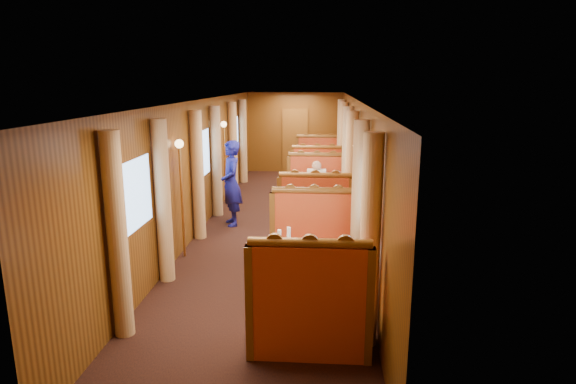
# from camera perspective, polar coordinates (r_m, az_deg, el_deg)

# --- Properties ---
(floor) EXTENTS (3.00, 12.00, 0.01)m
(floor) POSITION_cam_1_polar(r_m,az_deg,el_deg) (9.65, -1.20, -4.14)
(floor) COLOR black
(floor) RESTS_ON ground
(ceiling) EXTENTS (3.00, 12.00, 0.01)m
(ceiling) POSITION_cam_1_polar(r_m,az_deg,el_deg) (9.22, -1.28, 10.86)
(ceiling) COLOR silver
(ceiling) RESTS_ON wall_left
(wall_far) EXTENTS (3.00, 0.01, 2.50)m
(wall_far) POSITION_cam_1_polar(r_m,az_deg,el_deg) (15.29, 0.84, 7.04)
(wall_far) COLOR brown
(wall_far) RESTS_ON floor
(wall_near) EXTENTS (3.00, 0.01, 2.50)m
(wall_near) POSITION_cam_1_polar(r_m,az_deg,el_deg) (3.66, -10.13, -13.14)
(wall_near) COLOR brown
(wall_near) RESTS_ON floor
(wall_left) EXTENTS (0.01, 12.00, 2.50)m
(wall_left) POSITION_cam_1_polar(r_m,az_deg,el_deg) (9.61, -10.19, 3.25)
(wall_left) COLOR brown
(wall_left) RESTS_ON floor
(wall_right) EXTENTS (0.01, 12.00, 2.50)m
(wall_right) POSITION_cam_1_polar(r_m,az_deg,el_deg) (9.34, 7.98, 3.05)
(wall_right) COLOR brown
(wall_right) RESTS_ON floor
(doorway_far) EXTENTS (0.80, 0.04, 2.00)m
(doorway_far) POSITION_cam_1_polar(r_m,az_deg,el_deg) (15.29, 0.83, 6.10)
(doorway_far) COLOR brown
(doorway_far) RESTS_ON floor
(table_near) EXTENTS (1.05, 0.72, 0.75)m
(table_near) POSITION_cam_1_polar(r_m,az_deg,el_deg) (6.20, 2.80, -10.53)
(table_near) COLOR white
(table_near) RESTS_ON floor
(banquette_near_fwd) EXTENTS (1.30, 0.55, 1.34)m
(banquette_near_fwd) POSITION_cam_1_polar(r_m,az_deg,el_deg) (5.26, 2.54, -14.47)
(banquette_near_fwd) COLOR #AB1E13
(banquette_near_fwd) RESTS_ON floor
(banquette_near_aft) EXTENTS (1.30, 0.55, 1.34)m
(banquette_near_aft) POSITION_cam_1_polar(r_m,az_deg,el_deg) (7.12, 3.00, -6.91)
(banquette_near_aft) COLOR #AB1E13
(banquette_near_aft) RESTS_ON floor
(table_mid) EXTENTS (1.05, 0.72, 0.75)m
(table_mid) POSITION_cam_1_polar(r_m,az_deg,el_deg) (9.51, 3.30, -2.07)
(table_mid) COLOR white
(table_mid) RESTS_ON floor
(banquette_mid_fwd) EXTENTS (1.30, 0.55, 1.34)m
(banquette_mid_fwd) POSITION_cam_1_polar(r_m,az_deg,el_deg) (8.52, 3.20, -3.53)
(banquette_mid_fwd) COLOR #AB1E13
(banquette_mid_fwd) RESTS_ON floor
(banquette_mid_aft) EXTENTS (1.30, 0.55, 1.34)m
(banquette_mid_aft) POSITION_cam_1_polar(r_m,az_deg,el_deg) (10.48, 3.38, -0.37)
(banquette_mid_aft) COLOR #AB1E13
(banquette_mid_aft) RESTS_ON floor
(table_far) EXTENTS (1.05, 0.72, 0.75)m
(table_far) POSITION_cam_1_polar(r_m,az_deg,el_deg) (12.92, 3.53, 1.98)
(table_far) COLOR white
(table_far) RESTS_ON floor
(banquette_far_fwd) EXTENTS (1.30, 0.55, 1.34)m
(banquette_far_fwd) POSITION_cam_1_polar(r_m,az_deg,el_deg) (11.92, 3.48, 1.27)
(banquette_far_fwd) COLOR #AB1E13
(banquette_far_fwd) RESTS_ON floor
(banquette_far_aft) EXTENTS (1.30, 0.55, 1.34)m
(banquette_far_aft) POSITION_cam_1_polar(r_m,az_deg,el_deg) (13.91, 3.58, 2.98)
(banquette_far_aft) COLOR #AB1E13
(banquette_far_aft) RESTS_ON floor
(tea_tray) EXTENTS (0.42, 0.37, 0.01)m
(tea_tray) POSITION_cam_1_polar(r_m,az_deg,el_deg) (6.00, 1.82, -7.39)
(tea_tray) COLOR silver
(tea_tray) RESTS_ON table_near
(teapot_left) EXTENTS (0.19, 0.15, 0.15)m
(teapot_left) POSITION_cam_1_polar(r_m,az_deg,el_deg) (5.97, 1.21, -6.81)
(teapot_left) COLOR silver
(teapot_left) RESTS_ON tea_tray
(teapot_right) EXTENTS (0.19, 0.15, 0.14)m
(teapot_right) POSITION_cam_1_polar(r_m,az_deg,el_deg) (5.96, 2.43, -6.93)
(teapot_right) COLOR silver
(teapot_right) RESTS_ON tea_tray
(teapot_back) EXTENTS (0.18, 0.14, 0.14)m
(teapot_back) POSITION_cam_1_polar(r_m,az_deg,el_deg) (6.10, 1.92, -6.39)
(teapot_back) COLOR silver
(teapot_back) RESTS_ON tea_tray
(fruit_plate) EXTENTS (0.21, 0.21, 0.05)m
(fruit_plate) POSITION_cam_1_polar(r_m,az_deg,el_deg) (5.94, 6.00, -7.58)
(fruit_plate) COLOR white
(fruit_plate) RESTS_ON table_near
(cup_inboard) EXTENTS (0.08, 0.08, 0.26)m
(cup_inboard) POSITION_cam_1_polar(r_m,az_deg,el_deg) (6.14, -1.03, -5.92)
(cup_inboard) COLOR white
(cup_inboard) RESTS_ON table_near
(cup_outboard) EXTENTS (0.08, 0.08, 0.26)m
(cup_outboard) POSITION_cam_1_polar(r_m,az_deg,el_deg) (6.25, 0.09, -5.59)
(cup_outboard) COLOR white
(cup_outboard) RESTS_ON table_near
(rose_vase_mid) EXTENTS (0.06, 0.06, 0.36)m
(rose_vase_mid) POSITION_cam_1_polar(r_m,az_deg,el_deg) (9.42, 3.46, 1.24)
(rose_vase_mid) COLOR silver
(rose_vase_mid) RESTS_ON table_mid
(rose_vase_far) EXTENTS (0.06, 0.06, 0.36)m
(rose_vase_far) POSITION_cam_1_polar(r_m,az_deg,el_deg) (12.83, 3.58, 4.41)
(rose_vase_far) COLOR silver
(rose_vase_far) RESTS_ON table_far
(window_left_near) EXTENTS (0.01, 1.20, 0.90)m
(window_left_near) POSITION_cam_1_polar(r_m,az_deg,el_deg) (6.30, -17.85, -0.45)
(window_left_near) COLOR #80ADE4
(window_left_near) RESTS_ON wall_left
(curtain_left_near_a) EXTENTS (0.22, 0.22, 2.35)m
(curtain_left_near_a) POSITION_cam_1_polar(r_m,az_deg,el_deg) (5.64, -19.57, -5.04)
(curtain_left_near_a) COLOR tan
(curtain_left_near_a) RESTS_ON floor
(curtain_left_near_b) EXTENTS (0.22, 0.22, 2.35)m
(curtain_left_near_b) POSITION_cam_1_polar(r_m,az_deg,el_deg) (7.04, -14.58, -1.17)
(curtain_left_near_b) COLOR tan
(curtain_left_near_b) RESTS_ON floor
(window_right_near) EXTENTS (0.01, 1.20, 0.90)m
(window_right_near) POSITION_cam_1_polar(r_m,az_deg,el_deg) (5.88, 10.10, -0.95)
(window_right_near) COLOR #80ADE4
(window_right_near) RESTS_ON wall_right
(curtain_right_near_a) EXTENTS (0.22, 0.22, 2.35)m
(curtain_right_near_a) POSITION_cam_1_polar(r_m,az_deg,el_deg) (5.20, 9.69, -5.95)
(curtain_right_near_a) COLOR tan
(curtain_right_near_a) RESTS_ON floor
(curtain_right_near_b) EXTENTS (0.22, 0.22, 2.35)m
(curtain_right_near_b) POSITION_cam_1_polar(r_m,az_deg,el_deg) (6.69, 8.44, -1.61)
(curtain_right_near_b) COLOR tan
(curtain_right_near_b) RESTS_ON floor
(window_left_mid) EXTENTS (0.01, 1.20, 0.90)m
(window_left_mid) POSITION_cam_1_polar(r_m,az_deg,el_deg) (9.58, -10.15, 4.43)
(window_left_mid) COLOR #80ADE4
(window_left_mid) RESTS_ON wall_left
(curtain_left_mid_a) EXTENTS (0.22, 0.22, 2.35)m
(curtain_left_mid_a) POSITION_cam_1_polar(r_m,az_deg,el_deg) (8.85, -10.64, 1.91)
(curtain_left_mid_a) COLOR tan
(curtain_left_mid_a) RESTS_ON floor
(curtain_left_mid_b) EXTENTS (0.22, 0.22, 2.35)m
(curtain_left_mid_b) POSITION_cam_1_polar(r_m,az_deg,el_deg) (10.34, -8.48, 3.58)
(curtain_left_mid_b) COLOR tan
(curtain_left_mid_b) RESTS_ON floor
(window_right_mid) EXTENTS (0.01, 1.20, 0.90)m
(window_right_mid) POSITION_cam_1_polar(r_m,az_deg,el_deg) (9.31, 7.92, 4.27)
(window_right_mid) COLOR #80ADE4
(window_right_mid) RESTS_ON wall_right
(curtain_right_mid_a) EXTENTS (0.22, 0.22, 2.35)m
(curtain_right_mid_a) POSITION_cam_1_polar(r_m,az_deg,el_deg) (8.58, 7.50, 1.67)
(curtain_right_mid_a) COLOR tan
(curtain_right_mid_a) RESTS_ON floor
(curtain_right_mid_b) EXTENTS (0.22, 0.22, 2.35)m
(curtain_right_mid_b) POSITION_cam_1_polar(r_m,az_deg,el_deg) (10.11, 7.00, 3.41)
(curtain_right_mid_b) COLOR tan
(curtain_right_mid_b) RESTS_ON floor
(window_left_far) EXTENTS (0.01, 1.20, 0.90)m
(window_left_far) POSITION_cam_1_polar(r_m,az_deg,el_deg) (12.97, -6.40, 6.77)
(window_left_far) COLOR #80ADE4
(window_left_far) RESTS_ON wall_left
(curtain_left_far_a) EXTENTS (0.22, 0.22, 2.35)m
(curtain_left_far_a) POSITION_cam_1_polar(r_m,az_deg,el_deg) (12.22, -6.54, 5.09)
(curtain_left_far_a) COLOR tan
(curtain_left_far_a) RESTS_ON floor
(curtain_left_far_b) EXTENTS (0.22, 0.22, 2.35)m
(curtain_left_far_b) POSITION_cam_1_polar(r_m,az_deg,el_deg) (13.75, -5.35, 6.00)
(curtain_left_far_b) COLOR tan
(curtain_left_far_b) RESTS_ON floor
(window_right_far) EXTENTS (0.01, 1.20, 0.90)m
(window_right_far) POSITION_cam_1_polar(r_m,az_deg,el_deg) (12.77, 6.92, 6.66)
(window_right_far) COLOR #80ADE4
(window_right_far) RESTS_ON wall_right
(curtain_right_far_a) EXTENTS (0.22, 0.22, 2.35)m
(curtain_right_far_a) POSITION_cam_1_polar(r_m,az_deg,el_deg) (12.03, 6.55, 4.96)
(curtain_right_far_a) COLOR tan
(curtain_right_far_a) RESTS_ON floor
(curtain_right_far_b) EXTENTS (0.22, 0.22, 2.35)m
(curtain_right_far_b) POSITION_cam_1_polar(r_m,az_deg,el_deg) (13.57, 6.28, 5.88)
(curtain_right_far_b) COLOR tan
(curtain_right_far_b) RESTS_ON floor
(sconce_left_fore) EXTENTS (0.14, 0.14, 1.95)m
(sconce_left_fore) POSITION_cam_1_polar(r_m,az_deg,el_deg) (7.90, -12.60, 2.03)
(sconce_left_fore) COLOR #BF8C3F
(sconce_left_fore) RESTS_ON floor
(sconce_right_fore) EXTENTS (0.14, 0.14, 1.95)m
(sconce_right_fore) POSITION_cam_1_polar(r_m,az_deg,el_deg) (7.59, 8.11, 1.77)
(sconce_right_fore) COLOR #BF8C3F
(sconce_right_fore) RESTS_ON floor
(sconce_left_aft) EXTENTS (0.14, 0.14, 1.95)m
(sconce_left_aft) POSITION_cam_1_polar(r_m,az_deg,el_deg) (11.26, -7.56, 5.45)
(sconce_left_aft) COLOR #BF8C3F
(sconce_left_aft) RESTS_ON floor
(sconce_right_aft) EXTENTS (0.14, 0.14, 1.95)m
(sconce_right_aft) POSITION_cam_1_polar(r_m,az_deg,el_deg) (11.04, 6.89, 5.32)
(sconce_right_aft) COLOR #BF8C3F
(sconce_right_aft) RESTS_ON floor
(steward) EXTENTS (0.61, 0.73, 1.71)m
(steward) POSITION_cam_1_polar(r_m,az_deg,el_deg) (9.65, -6.74, 1.02)
(steward) COLOR navy
(steward) RESTS_ON floor
(passenger) EXTENTS (0.40, 0.44, 0.76)m
(passenger) POSITION_cam_1_polar(r_m,az_deg,el_deg) (10.18, 3.39, 1.08)
(passenger) COLOR beige
(passenger) RESTS_ON banquette_mid_aft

